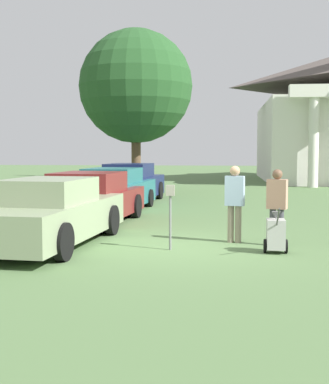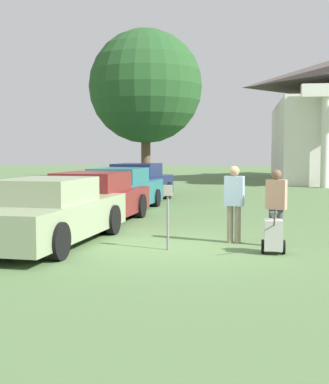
% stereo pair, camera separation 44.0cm
% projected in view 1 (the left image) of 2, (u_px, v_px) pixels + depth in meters
% --- Properties ---
extents(ground_plane, '(120.00, 120.00, 0.00)m').
position_uv_depth(ground_plane, '(183.00, 248.00, 11.38)').
color(ground_plane, '#517042').
extents(parked_car_sage, '(2.24, 5.24, 1.47)m').
position_uv_depth(parked_car_sage, '(52.00, 214.00, 11.62)').
color(parked_car_sage, gray).
rests_on(parked_car_sage, ground_plane).
extents(parked_car_maroon, '(2.34, 5.15, 1.46)m').
position_uv_depth(parked_car_maroon, '(90.00, 200.00, 14.96)').
color(parked_car_maroon, maroon).
rests_on(parked_car_maroon, ground_plane).
extents(parked_car_teal, '(2.25, 5.10, 1.46)m').
position_uv_depth(parked_car_teal, '(114.00, 191.00, 18.17)').
color(parked_car_teal, '#23666B').
rests_on(parked_car_teal, ground_plane).
extents(parked_car_navy, '(2.25, 4.97, 1.54)m').
position_uv_depth(parked_car_navy, '(130.00, 184.00, 21.26)').
color(parked_car_navy, '#19234C').
rests_on(parked_car_navy, ground_plane).
extents(parking_meter, '(0.18, 0.09, 1.35)m').
position_uv_depth(parking_meter, '(170.00, 205.00, 11.05)').
color(parking_meter, slate).
rests_on(parking_meter, ground_plane).
extents(person_worker, '(0.45, 0.30, 1.72)m').
position_uv_depth(person_worker, '(235.00, 199.00, 11.92)').
color(person_worker, gray).
rests_on(person_worker, ground_plane).
extents(person_supervisor, '(0.47, 0.34, 1.66)m').
position_uv_depth(person_supervisor, '(277.00, 203.00, 11.53)').
color(person_supervisor, '#3F3F47').
rests_on(person_supervisor, ground_plane).
extents(equipment_cart, '(0.47, 0.99, 1.00)m').
position_uv_depth(equipment_cart, '(276.00, 234.00, 10.76)').
color(equipment_cart, '#B2B2AD').
rests_on(equipment_cart, ground_plane).
extents(shade_tree, '(5.28, 5.28, 7.68)m').
position_uv_depth(shade_tree, '(136.00, 87.00, 24.90)').
color(shade_tree, brown).
rests_on(shade_tree, ground_plane).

